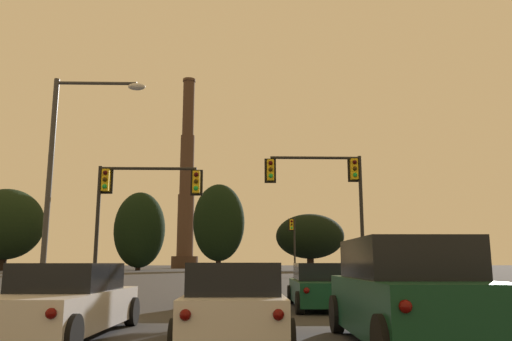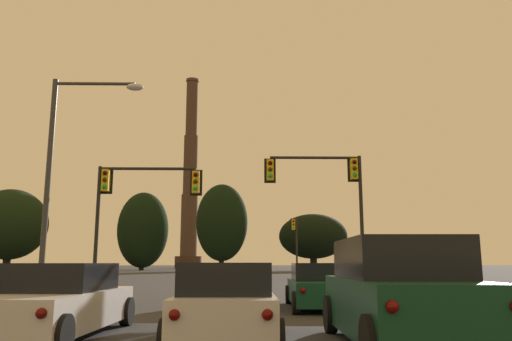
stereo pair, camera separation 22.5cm
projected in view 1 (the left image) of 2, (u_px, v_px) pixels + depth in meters
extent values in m
cube|color=silver|center=(63.00, 310.00, 9.76)|extent=(1.97, 4.66, 0.70)
cube|color=black|center=(69.00, 277.00, 10.10)|extent=(1.70, 2.26, 0.55)
cylinder|color=black|center=(56.00, 311.00, 11.60)|extent=(0.24, 0.65, 0.64)
cylinder|color=black|center=(132.00, 311.00, 11.58)|extent=(0.24, 0.65, 0.64)
cylinder|color=black|center=(70.00, 335.00, 7.85)|extent=(0.24, 0.65, 0.64)
sphere|color=#500705|center=(51.00, 314.00, 7.50)|extent=(0.17, 0.17, 0.17)
cube|color=silver|center=(234.00, 313.00, 9.23)|extent=(1.72, 4.00, 0.72)
cube|color=black|center=(234.00, 278.00, 8.95)|extent=(1.56, 1.90, 0.55)
cylinder|color=black|center=(196.00, 316.00, 10.77)|extent=(0.22, 0.60, 0.60)
cylinder|color=black|center=(274.00, 316.00, 10.81)|extent=(0.22, 0.60, 0.60)
cylinder|color=black|center=(177.00, 339.00, 7.57)|extent=(0.22, 0.60, 0.60)
cylinder|color=black|center=(287.00, 338.00, 7.61)|extent=(0.22, 0.60, 0.60)
sphere|color=#500705|center=(185.00, 315.00, 7.26)|extent=(0.17, 0.17, 0.17)
sphere|color=#500705|center=(278.00, 315.00, 7.29)|extent=(0.17, 0.17, 0.17)
cube|color=#0F3823|center=(409.00, 307.00, 8.59)|extent=(2.02, 4.84, 0.95)
cube|color=black|center=(404.00, 258.00, 8.86)|extent=(1.84, 2.84, 0.70)
cylinder|color=black|center=(337.00, 314.00, 10.42)|extent=(0.24, 0.76, 0.76)
cylinder|color=black|center=(426.00, 314.00, 10.43)|extent=(0.24, 0.76, 0.76)
sphere|color=#500705|center=(405.00, 307.00, 6.24)|extent=(0.17, 0.17, 0.17)
cube|color=#0F3823|center=(322.00, 291.00, 16.01)|extent=(1.93, 4.65, 0.70)
cube|color=black|center=(321.00, 272.00, 16.35)|extent=(1.68, 2.24, 0.55)
cylinder|color=black|center=(291.00, 294.00, 17.85)|extent=(0.24, 0.65, 0.64)
cylinder|color=black|center=(340.00, 294.00, 17.84)|extent=(0.24, 0.65, 0.64)
cylinder|color=black|center=(300.00, 303.00, 14.11)|extent=(0.24, 0.65, 0.64)
cylinder|color=black|center=(362.00, 303.00, 14.11)|extent=(0.24, 0.65, 0.64)
sphere|color=#500705|center=(307.00, 290.00, 13.76)|extent=(0.17, 0.17, 0.17)
sphere|color=#500705|center=(359.00, 291.00, 13.76)|extent=(0.17, 0.17, 0.17)
cube|color=gray|center=(239.00, 291.00, 16.55)|extent=(1.99, 4.67, 0.70)
cube|color=black|center=(239.00, 271.00, 16.89)|extent=(1.71, 2.26, 0.55)
cylinder|color=black|center=(217.00, 293.00, 18.40)|extent=(0.25, 0.65, 0.64)
cylinder|color=black|center=(265.00, 293.00, 18.37)|extent=(0.25, 0.65, 0.64)
cylinder|color=black|center=(206.00, 301.00, 14.66)|extent=(0.25, 0.65, 0.64)
cylinder|color=black|center=(265.00, 301.00, 14.64)|extent=(0.25, 0.65, 0.64)
sphere|color=#500705|center=(210.00, 289.00, 14.31)|extent=(0.17, 0.17, 0.17)
sphere|color=#500705|center=(260.00, 289.00, 14.29)|extent=(0.17, 0.17, 0.17)
cylinder|color=black|center=(362.00, 223.00, 24.52)|extent=(0.18, 0.18, 6.73)
cylinder|color=black|center=(365.00, 292.00, 23.91)|extent=(0.40, 0.40, 0.10)
cube|color=yellow|center=(354.00, 169.00, 25.00)|extent=(0.34, 0.34, 1.04)
cube|color=black|center=(353.00, 170.00, 25.18)|extent=(0.58, 0.03, 1.25)
sphere|color=#320504|center=(355.00, 162.00, 24.87)|extent=(0.22, 0.22, 0.22)
sphere|color=#352604|center=(355.00, 168.00, 24.81)|extent=(0.22, 0.22, 0.22)
sphere|color=green|center=(355.00, 175.00, 24.76)|extent=(0.22, 0.22, 0.22)
cylinder|color=black|center=(315.00, 158.00, 25.05)|extent=(4.50, 0.14, 0.14)
sphere|color=black|center=(359.00, 158.00, 25.11)|extent=(0.18, 0.18, 0.18)
cube|color=yellow|center=(270.00, 170.00, 24.88)|extent=(0.34, 0.34, 1.04)
cube|color=black|center=(270.00, 171.00, 25.05)|extent=(0.58, 0.03, 1.25)
sphere|color=#320504|center=(271.00, 163.00, 24.75)|extent=(0.22, 0.22, 0.22)
sphere|color=#352604|center=(271.00, 169.00, 24.69)|extent=(0.22, 0.22, 0.22)
sphere|color=green|center=(271.00, 176.00, 24.63)|extent=(0.22, 0.22, 0.22)
cylinder|color=black|center=(97.00, 229.00, 23.07)|extent=(0.18, 0.18, 5.94)
cylinder|color=black|center=(93.00, 294.00, 22.53)|extent=(0.40, 0.40, 0.10)
cube|color=yellow|center=(106.00, 180.00, 23.49)|extent=(0.34, 0.34, 1.04)
cube|color=black|center=(107.00, 181.00, 23.67)|extent=(0.58, 0.03, 1.25)
sphere|color=#320504|center=(105.00, 173.00, 23.36)|extent=(0.22, 0.22, 0.22)
sphere|color=#352604|center=(105.00, 180.00, 23.31)|extent=(0.22, 0.22, 0.22)
sphere|color=green|center=(105.00, 186.00, 23.25)|extent=(0.22, 0.22, 0.22)
cylinder|color=black|center=(149.00, 169.00, 23.65)|extent=(4.55, 0.14, 0.14)
sphere|color=black|center=(100.00, 168.00, 23.59)|extent=(0.18, 0.18, 0.18)
cube|color=yellow|center=(196.00, 182.00, 23.59)|extent=(0.34, 0.34, 1.04)
cube|color=black|center=(197.00, 183.00, 23.77)|extent=(0.58, 0.03, 1.25)
sphere|color=#320504|center=(196.00, 175.00, 23.46)|extent=(0.22, 0.22, 0.22)
sphere|color=#352604|center=(196.00, 181.00, 23.41)|extent=(0.22, 0.22, 0.22)
sphere|color=green|center=(196.00, 188.00, 23.35)|extent=(0.22, 0.22, 0.22)
cylinder|color=black|center=(295.00, 247.00, 49.36)|extent=(0.18, 0.18, 5.86)
cylinder|color=black|center=(295.00, 277.00, 48.83)|extent=(0.40, 0.40, 0.10)
cube|color=yellow|center=(291.00, 225.00, 49.76)|extent=(0.34, 0.34, 1.04)
cube|color=black|center=(291.00, 225.00, 49.94)|extent=(0.58, 0.03, 1.25)
sphere|color=#320504|center=(292.00, 221.00, 49.63)|extent=(0.22, 0.22, 0.22)
sphere|color=#352604|center=(292.00, 224.00, 49.57)|extent=(0.22, 0.22, 0.22)
sphere|color=green|center=(292.00, 228.00, 49.51)|extent=(0.22, 0.22, 0.22)
cylinder|color=#38383A|center=(49.00, 187.00, 17.79)|extent=(0.20, 0.20, 8.16)
cylinder|color=#38383A|center=(97.00, 83.00, 18.55)|extent=(2.96, 0.12, 0.12)
sphere|color=#38383A|center=(57.00, 83.00, 18.51)|extent=(0.20, 0.20, 0.20)
ellipsoid|color=silver|center=(137.00, 87.00, 18.57)|extent=(0.64, 0.36, 0.26)
cylinder|color=#3C2B22|center=(185.00, 262.00, 130.87)|extent=(7.02, 7.02, 3.13)
cylinder|color=#473328|center=(185.00, 225.00, 132.65)|extent=(4.38, 4.38, 16.36)
cylinder|color=#473328|center=(187.00, 165.00, 135.63)|extent=(3.77, 3.77, 16.36)
cylinder|color=#473328|center=(189.00, 107.00, 138.61)|extent=(3.16, 3.16, 16.36)
cylinder|color=#4E382C|center=(189.00, 81.00, 140.04)|extent=(3.54, 3.54, 0.70)
cylinder|color=black|center=(3.00, 261.00, 91.01)|extent=(1.36, 1.36, 3.62)
ellipsoid|color=black|center=(6.00, 224.00, 92.23)|extent=(13.59, 12.23, 13.06)
cylinder|color=black|center=(138.00, 264.00, 95.22)|extent=(0.98, 0.98, 2.29)
ellipsoid|color=black|center=(140.00, 230.00, 96.42)|extent=(9.78, 8.80, 14.56)
cylinder|color=black|center=(218.00, 261.00, 88.93)|extent=(0.93, 0.93, 3.44)
ellipsoid|color=black|center=(219.00, 222.00, 90.19)|extent=(9.29, 8.36, 13.90)
cylinder|color=black|center=(310.00, 262.00, 90.12)|extent=(1.24, 1.24, 3.16)
ellipsoid|color=black|center=(310.00, 236.00, 90.97)|extent=(12.45, 11.20, 8.11)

